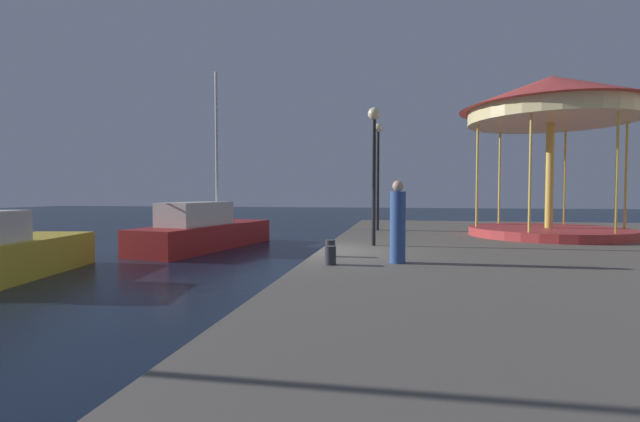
% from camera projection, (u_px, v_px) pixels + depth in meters
% --- Properties ---
extents(ground_plane, '(120.00, 120.00, 0.00)m').
position_uv_depth(ground_plane, '(319.00, 280.00, 11.70)').
color(ground_plane, black).
extents(quay_dock, '(14.65, 27.22, 0.80)m').
position_uv_depth(quay_dock, '(621.00, 274.00, 10.38)').
color(quay_dock, '#5B564F').
rests_on(quay_dock, ground).
extents(motorboat_yellow, '(2.79, 5.27, 1.88)m').
position_uv_depth(motorboat_yellow, '(6.00, 252.00, 11.92)').
color(motorboat_yellow, gold).
rests_on(motorboat_yellow, ground).
extents(sailboat_red, '(3.52, 7.56, 7.60)m').
position_uv_depth(sailboat_red, '(204.00, 231.00, 18.31)').
color(sailboat_red, maroon).
rests_on(sailboat_red, ground).
extents(carousel, '(6.19, 6.19, 5.65)m').
position_uv_depth(carousel, '(551.00, 116.00, 15.39)').
color(carousel, '#B23333').
rests_on(carousel, quay_dock).
extents(lamp_post_near_edge, '(0.36, 0.36, 4.01)m').
position_uv_depth(lamp_post_near_edge, '(374.00, 150.00, 12.65)').
color(lamp_post_near_edge, black).
rests_on(lamp_post_near_edge, quay_dock).
extents(lamp_post_mid_promenade, '(0.36, 0.36, 4.40)m').
position_uv_depth(lamp_post_mid_promenade, '(378.00, 158.00, 18.02)').
color(lamp_post_mid_promenade, black).
rests_on(lamp_post_mid_promenade, quay_dock).
extents(bollard_center, '(0.24, 0.24, 0.40)m').
position_uv_depth(bollard_center, '(330.00, 255.00, 9.33)').
color(bollard_center, '#2D2D33').
rests_on(bollard_center, quay_dock).
extents(bollard_south, '(0.24, 0.24, 0.40)m').
position_uv_depth(bollard_south, '(330.00, 248.00, 10.54)').
color(bollard_south, '#2D2D33').
rests_on(bollard_south, quay_dock).
extents(person_mid_promenade, '(0.34, 0.34, 1.81)m').
position_uv_depth(person_mid_promenade, '(398.00, 224.00, 9.55)').
color(person_mid_promenade, '#2D4C8C').
rests_on(person_mid_promenade, quay_dock).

